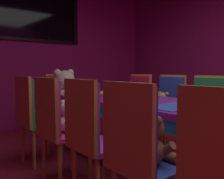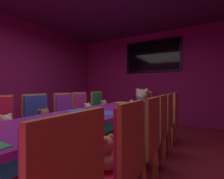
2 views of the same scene
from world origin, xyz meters
name	(u,v)px [view 1 (image 1 of 2)]	position (x,y,z in m)	size (l,w,h in m)	color
wall_back	(35,51)	(0.00, 3.20, 1.40)	(5.20, 0.12, 2.80)	#8C1959
banquet_table	(184,115)	(0.00, 0.00, 0.66)	(0.90, 3.44, 0.75)	purple
chair_left_2	(136,146)	(-0.85, -0.25, 0.60)	(0.42, 0.41, 0.98)	#2D47B2
teddy_left_2	(152,142)	(-0.70, -0.25, 0.59)	(0.26, 0.33, 0.31)	brown
chair_left_3	(89,129)	(-0.82, 0.30, 0.60)	(0.42, 0.41, 0.98)	purple
chair_left_4	(54,120)	(-0.85, 0.80, 0.60)	(0.42, 0.41, 0.98)	#CC338C
teddy_left_4	(68,119)	(-0.71, 0.80, 0.59)	(0.25, 0.33, 0.31)	beige
chair_left_5	(30,111)	(-0.84, 1.40, 0.60)	(0.42, 0.41, 0.98)	#268C4C
teddy_left_5	(43,110)	(-0.69, 1.40, 0.60)	(0.27, 0.35, 0.33)	tan
chair_right_3	(206,109)	(0.84, 0.26, 0.60)	(0.42, 0.41, 0.98)	#268C4C
chair_right_4	(169,104)	(0.83, 0.79, 0.60)	(0.42, 0.41, 0.98)	#2D47B2
teddy_right_4	(162,105)	(0.68, 0.79, 0.59)	(0.25, 0.33, 0.31)	#9E7247
chair_right_5	(137,100)	(0.84, 1.39, 0.60)	(0.42, 0.41, 0.98)	red
teddy_right_5	(131,101)	(0.69, 1.39, 0.59)	(0.25, 0.32, 0.30)	olive
throne_chair	(61,99)	(0.00, 2.26, 0.60)	(0.41, 0.42, 0.98)	red
king_teddy_bear	(66,92)	(0.00, 2.10, 0.72)	(0.64, 0.49, 0.60)	silver
wall_tv	(36,14)	(0.00, 3.11, 2.05)	(1.70, 0.06, 0.98)	black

